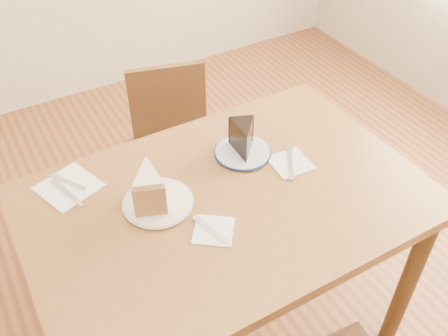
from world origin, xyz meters
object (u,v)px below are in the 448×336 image
(table, at_px, (227,219))
(chocolate_cake, at_px, (244,141))
(plate_navy, at_px, (243,152))
(plate_cream, at_px, (158,203))
(carrot_cake, at_px, (149,186))
(chair_far, at_px, (176,151))

(table, distance_m, chocolate_cake, 0.26)
(plate_navy, height_order, chocolate_cake, chocolate_cake)
(table, distance_m, plate_navy, 0.24)
(plate_cream, relative_size, chocolate_cake, 1.78)
(table, height_order, chocolate_cake, chocolate_cake)
(chocolate_cake, bearing_deg, table, 67.01)
(plate_cream, bearing_deg, chocolate_cake, 11.09)
(carrot_cake, bearing_deg, plate_cream, -39.17)
(chair_far, relative_size, plate_cream, 3.87)
(plate_navy, bearing_deg, table, -134.37)
(plate_navy, distance_m, chocolate_cake, 0.05)
(chair_far, height_order, carrot_cake, carrot_cake)
(table, bearing_deg, plate_cream, 158.50)
(chocolate_cake, bearing_deg, chair_far, -63.27)
(plate_cream, height_order, plate_navy, same)
(plate_navy, relative_size, carrot_cake, 1.44)
(plate_navy, bearing_deg, plate_cream, -167.71)
(chair_far, height_order, plate_navy, chair_far)
(carrot_cake, bearing_deg, chair_far, 79.74)
(plate_navy, relative_size, chocolate_cake, 1.59)
(table, xyz_separation_m, plate_navy, (0.15, 0.15, 0.10))
(carrot_cake, xyz_separation_m, chocolate_cake, (0.35, 0.04, -0.00))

